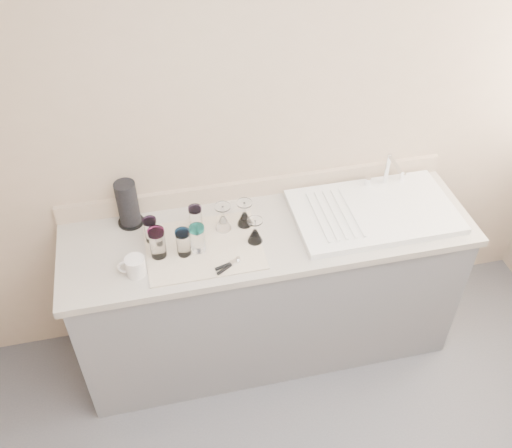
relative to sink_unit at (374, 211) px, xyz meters
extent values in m
cube|color=tan|center=(-0.55, 0.30, 0.33)|extent=(3.50, 0.04, 2.50)
cube|color=slate|center=(-0.55, 0.00, -0.49)|extent=(2.00, 0.60, 0.86)
cube|color=gray|center=(-0.55, 0.00, -0.04)|extent=(2.06, 0.62, 0.04)
cube|color=white|center=(0.00, 0.00, 0.00)|extent=(0.82, 0.50, 0.03)
cylinder|color=silver|center=(0.14, 0.20, 0.11)|extent=(0.02, 0.02, 0.18)
cylinder|color=silver|center=(0.14, 0.12, 0.19)|extent=(0.02, 0.16, 0.02)
cylinder|color=silver|center=(0.04, 0.20, 0.04)|extent=(0.03, 0.03, 0.04)
cylinder|color=silver|center=(0.24, 0.20, 0.04)|extent=(0.03, 0.03, 0.04)
cube|color=beige|center=(-0.89, -0.05, -0.02)|extent=(0.55, 0.42, 0.01)
cylinder|color=white|center=(-1.12, 0.05, 0.05)|extent=(0.06, 0.06, 0.11)
cylinder|color=#7B419A|center=(-1.12, 0.05, 0.11)|extent=(0.07, 0.07, 0.02)
cylinder|color=white|center=(-0.90, 0.08, 0.05)|extent=(0.06, 0.06, 0.12)
cylinder|color=#B486D8|center=(-0.90, 0.08, 0.11)|extent=(0.07, 0.07, 0.02)
cylinder|color=white|center=(-1.10, -0.07, 0.06)|extent=(0.07, 0.07, 0.14)
cylinder|color=#DB2CA2|center=(-1.10, -0.07, 0.14)|extent=(0.08, 0.08, 0.02)
cylinder|color=white|center=(-0.98, -0.08, 0.05)|extent=(0.07, 0.07, 0.12)
cylinder|color=blue|center=(-0.98, -0.08, 0.12)|extent=(0.07, 0.07, 0.02)
cylinder|color=white|center=(-0.92, -0.07, 0.05)|extent=(0.07, 0.07, 0.13)
cylinder|color=teal|center=(-0.92, -0.07, 0.12)|extent=(0.07, 0.07, 0.02)
cone|color=white|center=(-0.77, 0.05, 0.03)|extent=(0.08, 0.08, 0.07)
cylinder|color=white|center=(-0.77, 0.05, 0.09)|extent=(0.01, 0.01, 0.06)
cylinder|color=white|center=(-0.77, 0.05, 0.13)|extent=(0.08, 0.08, 0.01)
cone|color=white|center=(-0.66, 0.06, 0.03)|extent=(0.08, 0.08, 0.07)
cylinder|color=white|center=(-0.66, 0.06, 0.09)|extent=(0.01, 0.01, 0.06)
cylinder|color=white|center=(-0.66, 0.06, 0.13)|extent=(0.08, 0.08, 0.01)
cone|color=white|center=(-0.64, -0.07, 0.02)|extent=(0.07, 0.07, 0.07)
cylinder|color=white|center=(-0.64, -0.07, 0.09)|extent=(0.01, 0.01, 0.06)
cylinder|color=white|center=(-0.64, -0.07, 0.12)|extent=(0.07, 0.07, 0.01)
cube|color=silver|center=(-0.76, -0.20, 0.00)|extent=(0.06, 0.04, 0.02)
cylinder|color=black|center=(-0.81, -0.23, 0.00)|extent=(0.09, 0.07, 0.02)
cylinder|color=black|center=(-0.81, -0.21, 0.00)|extent=(0.10, 0.04, 0.02)
cylinder|color=silver|center=(-1.21, -0.16, 0.03)|extent=(0.10, 0.10, 0.09)
torus|color=silver|center=(-1.26, -0.15, 0.03)|extent=(0.07, 0.02, 0.07)
cylinder|color=black|center=(-1.22, 0.21, -0.01)|extent=(0.13, 0.13, 0.01)
cylinder|color=black|center=(-1.22, 0.21, 0.11)|extent=(0.10, 0.10, 0.24)
camera|label=1|loc=(-1.08, -2.03, 1.89)|focal=40.00mm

